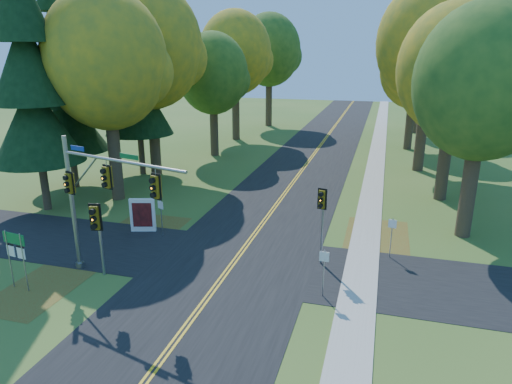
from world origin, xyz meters
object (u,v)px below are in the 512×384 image
(traffic_mast, at_px, (95,192))
(info_kiosk, at_px, (143,215))
(route_sign_cluster, at_px, (15,249))
(east_signal_pole, at_px, (322,208))

(traffic_mast, bearing_deg, info_kiosk, 115.70)
(route_sign_cluster, height_order, info_kiosk, route_sign_cluster)
(info_kiosk, bearing_deg, route_sign_cluster, -119.95)
(east_signal_pole, xyz_separation_m, route_sign_cluster, (-12.44, -6.00, -1.08))
(east_signal_pole, bearing_deg, traffic_mast, -145.32)
(route_sign_cluster, bearing_deg, info_kiosk, 84.72)
(east_signal_pole, bearing_deg, info_kiosk, -176.39)
(east_signal_pole, height_order, info_kiosk, east_signal_pole)
(east_signal_pole, bearing_deg, route_sign_cluster, -142.40)
(traffic_mast, height_order, east_signal_pole, traffic_mast)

